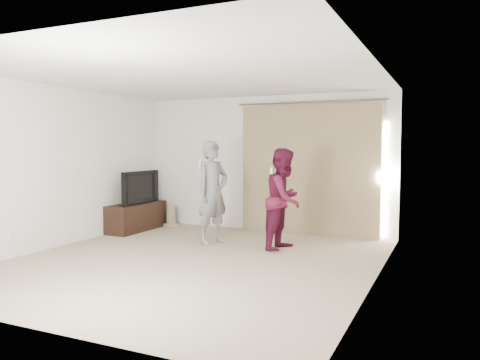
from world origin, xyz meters
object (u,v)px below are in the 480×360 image
tv_console (137,217)px  tv (136,187)px  person_man (213,192)px  person_woman (284,199)px

tv_console → tv: tv is taller
tv → tv_console: bearing=0.0°
person_man → person_woman: size_ratio=1.08×
person_woman → tv_console: bearing=172.6°
tv_console → person_man: person_man is taller
tv_console → person_man: 2.07m
tv_console → person_man: (1.93, -0.47, 0.60)m
tv_console → person_woman: bearing=-7.4°
tv → person_woman: bearing=-96.9°
tv → person_man: 1.99m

